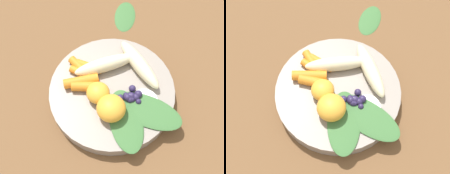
# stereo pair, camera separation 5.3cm
# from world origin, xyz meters

# --- Properties ---
(ground_plane) EXTENTS (2.40, 2.40, 0.00)m
(ground_plane) POSITION_xyz_m (0.00, 0.00, 0.00)
(ground_plane) COLOR brown
(bowl) EXTENTS (0.23, 0.23, 0.03)m
(bowl) POSITION_xyz_m (0.00, 0.00, 0.01)
(bowl) COLOR gray
(bowl) RESTS_ON ground_plane
(banana_peeled_left) EXTENTS (0.07, 0.12, 0.03)m
(banana_peeled_left) POSITION_xyz_m (-0.05, -0.01, 0.04)
(banana_peeled_left) COLOR beige
(banana_peeled_left) RESTS_ON bowl
(banana_peeled_right) EXTENTS (0.11, 0.09, 0.03)m
(banana_peeled_right) POSITION_xyz_m (-0.05, 0.05, 0.04)
(banana_peeled_right) COLOR beige
(banana_peeled_right) RESTS_ON bowl
(orange_segment_near) EXTENTS (0.05, 0.05, 0.04)m
(orange_segment_near) POSITION_xyz_m (0.05, -0.00, 0.05)
(orange_segment_near) COLOR #F4A833
(orange_segment_near) RESTS_ON bowl
(orange_segment_far) EXTENTS (0.04, 0.04, 0.03)m
(orange_segment_far) POSITION_xyz_m (0.02, -0.02, 0.04)
(orange_segment_far) COLOR #F4A833
(orange_segment_far) RESTS_ON bowl
(carrot_front) EXTENTS (0.03, 0.05, 0.01)m
(carrot_front) POSITION_xyz_m (-0.04, -0.04, 0.04)
(carrot_front) COLOR orange
(carrot_front) RESTS_ON bowl
(carrot_mid_left) EXTENTS (0.05, 0.05, 0.02)m
(carrot_mid_left) POSITION_xyz_m (-0.04, -0.06, 0.04)
(carrot_mid_left) COLOR orange
(carrot_mid_left) RESTS_ON bowl
(carrot_mid_right) EXTENTS (0.03, 0.05, 0.01)m
(carrot_mid_right) POSITION_xyz_m (-0.03, -0.06, 0.04)
(carrot_mid_right) COLOR orange
(carrot_mid_right) RESTS_ON bowl
(carrot_rear) EXTENTS (0.03, 0.07, 0.02)m
(carrot_rear) POSITION_xyz_m (-0.01, -0.06, 0.04)
(carrot_rear) COLOR orange
(carrot_rear) RESTS_ON bowl
(carrot_small) EXTENTS (0.02, 0.05, 0.02)m
(carrot_small) POSITION_xyz_m (0.00, -0.05, 0.04)
(carrot_small) COLOR orange
(carrot_small) RESTS_ON bowl
(blueberry_pile) EXTENTS (0.04, 0.05, 0.02)m
(blueberry_pile) POSITION_xyz_m (0.02, 0.03, 0.04)
(blueberry_pile) COLOR #2D234C
(blueberry_pile) RESTS_ON bowl
(coconut_shred_patch) EXTENTS (0.05, 0.05, 0.00)m
(coconut_shred_patch) POSITION_xyz_m (0.02, 0.06, 0.03)
(coconut_shred_patch) COLOR white
(coconut_shred_patch) RESTS_ON bowl
(kale_leaf_left) EXTENTS (0.13, 0.08, 0.00)m
(kale_leaf_left) POSITION_xyz_m (0.06, 0.03, 0.03)
(kale_leaf_left) COLOR #3D7038
(kale_leaf_left) RESTS_ON bowl
(kale_leaf_right) EXTENTS (0.10, 0.14, 0.00)m
(kale_leaf_right) POSITION_xyz_m (0.04, 0.06, 0.03)
(kale_leaf_right) COLOR #3D7038
(kale_leaf_right) RESTS_ON bowl
(kale_leaf_stray) EXTENTS (0.09, 0.05, 0.01)m
(kale_leaf_stray) POSITION_xyz_m (-0.20, 0.02, 0.00)
(kale_leaf_stray) COLOR #3D7038
(kale_leaf_stray) RESTS_ON ground_plane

